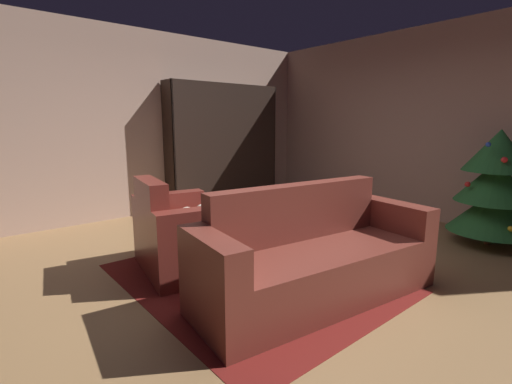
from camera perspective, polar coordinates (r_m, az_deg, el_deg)
ground_plane at (r=3.79m, az=2.04°, el=-11.31°), size 7.23×7.23×0.00m
wall_back at (r=5.99m, az=24.70°, el=9.49°), size 5.78×0.06×2.78m
wall_left at (r=5.95m, az=-16.86°, el=10.01°), size 0.06×6.15×2.78m
area_rug at (r=3.50m, az=-0.64°, el=-13.17°), size 2.44×2.00×0.01m
bookshelf_unit at (r=6.45m, az=-3.99°, el=7.23°), size 0.35×2.08×2.06m
armchair_red at (r=3.67m, az=-11.82°, el=-6.86°), size 1.14×0.91×0.91m
couch_red at (r=3.09m, az=9.11°, el=-10.43°), size 1.00×2.16×0.91m
coffee_table at (r=3.44m, az=0.26°, el=-6.44°), size 0.74×0.74×0.45m
book_stack_on_table at (r=3.40m, az=-0.03°, el=-5.36°), size 0.23×0.19×0.07m
bottle_on_table at (r=3.20m, az=0.28°, el=-4.67°), size 0.08×0.08×0.32m
decorated_tree at (r=5.04m, az=33.12°, el=0.75°), size 0.93×0.93×1.35m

